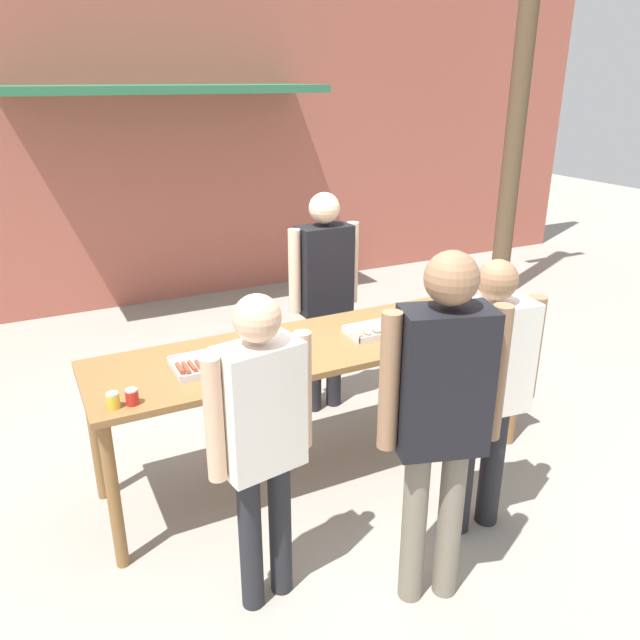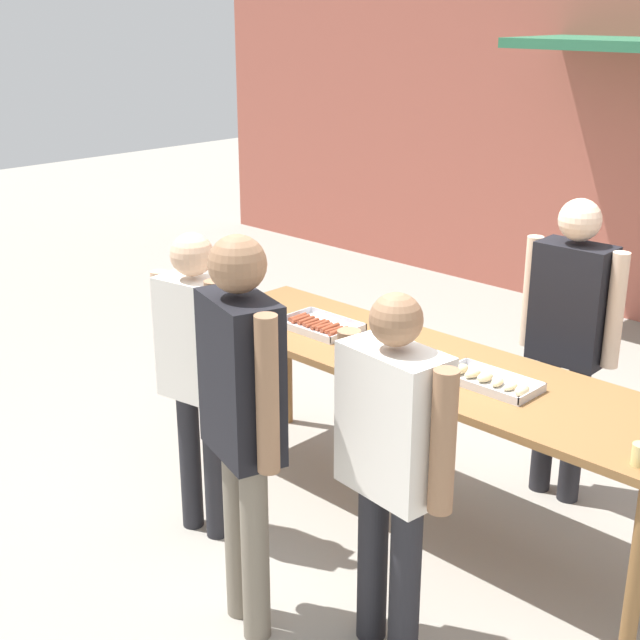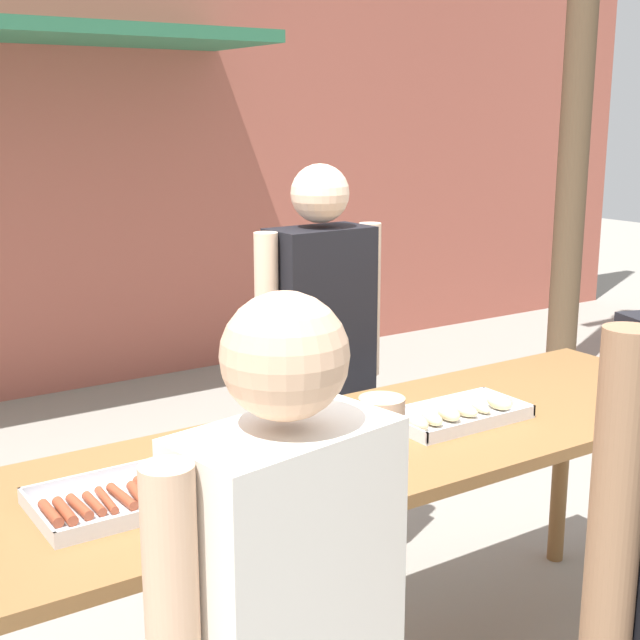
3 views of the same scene
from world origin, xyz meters
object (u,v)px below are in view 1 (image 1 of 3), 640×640
at_px(beer_cup, 511,316).
at_px(person_server_behind_table, 324,284).
at_px(person_customer_with_cup, 487,379).
at_px(utility_pole, 526,34).
at_px(person_customer_holding_hotdog, 261,430).
at_px(person_customer_waiting_in_line, 441,405).
at_px(food_tray_buns, 380,329).
at_px(condiment_jar_mustard, 113,400).
at_px(food_tray_sausages, 211,364).
at_px(condiment_jar_ketchup, 132,397).

bearing_deg(beer_cup, person_server_behind_table, 130.98).
relative_size(person_customer_with_cup, utility_pole, 0.29).
height_order(person_customer_holding_hotdog, person_customer_waiting_in_line, person_customer_waiting_in_line).
bearing_deg(person_customer_waiting_in_line, food_tray_buns, -92.23).
relative_size(person_server_behind_table, person_customer_holding_hotdog, 1.05).
bearing_deg(person_customer_waiting_in_line, person_server_behind_table, -84.52).
xyz_separation_m(condiment_jar_mustard, person_customer_with_cup, (1.88, -0.64, -0.01)).
relative_size(beer_cup, person_customer_with_cup, 0.06).
distance_m(beer_cup, person_customer_with_cup, 0.99).
xyz_separation_m(person_server_behind_table, person_customer_waiting_in_line, (-0.41, -2.01, 0.06)).
bearing_deg(person_customer_waiting_in_line, beer_cup, -126.67).
xyz_separation_m(food_tray_sausages, person_customer_holding_hotdog, (-0.03, -0.87, 0.04)).
bearing_deg(condiment_jar_ketchup, person_customer_with_cup, -19.68).
height_order(condiment_jar_mustard, condiment_jar_ketchup, same).
relative_size(condiment_jar_ketchup, person_server_behind_table, 0.05).
height_order(food_tray_buns, condiment_jar_mustard, condiment_jar_mustard).
height_order(beer_cup, person_customer_waiting_in_line, person_customer_waiting_in_line).
xyz_separation_m(condiment_jar_ketchup, person_customer_with_cup, (1.78, -0.64, -0.01)).
height_order(food_tray_sausages, utility_pole, utility_pole).
height_order(food_tray_sausages, person_customer_holding_hotdog, person_customer_holding_hotdog).
distance_m(condiment_jar_ketchup, person_server_behind_table, 1.94).
xyz_separation_m(food_tray_sausages, condiment_jar_mustard, (-0.59, -0.26, 0.03)).
relative_size(food_tray_sausages, condiment_jar_ketchup, 5.22).
xyz_separation_m(beer_cup, utility_pole, (2.27, 2.56, 1.95)).
relative_size(condiment_jar_mustard, person_server_behind_table, 0.05).
xyz_separation_m(beer_cup, person_customer_waiting_in_line, (-1.32, -0.96, 0.12)).
bearing_deg(beer_cup, condiment_jar_mustard, -179.95).
distance_m(condiment_jar_ketchup, person_customer_with_cup, 1.89).
distance_m(person_customer_holding_hotdog, utility_pole, 5.71).
relative_size(person_customer_holding_hotdog, utility_pole, 0.29).
height_order(beer_cup, person_server_behind_table, person_server_behind_table).
height_order(beer_cup, person_customer_with_cup, person_customer_with_cup).
relative_size(person_customer_waiting_in_line, utility_pole, 0.32).
height_order(person_customer_holding_hotdog, utility_pole, utility_pole).
height_order(food_tray_sausages, beer_cup, beer_cup).
xyz_separation_m(food_tray_buns, person_customer_waiting_in_line, (-0.43, -1.22, 0.15)).
xyz_separation_m(condiment_jar_mustard, condiment_jar_ketchup, (0.09, -0.00, 0.00)).
relative_size(food_tray_buns, utility_pole, 0.08).
height_order(food_tray_sausages, food_tray_buns, food_tray_buns).
height_order(person_customer_holding_hotdog, person_customer_with_cup, person_customer_holding_hotdog).
bearing_deg(person_customer_waiting_in_line, person_customer_holding_hotdog, -8.07).
relative_size(food_tray_buns, person_server_behind_table, 0.27).
xyz_separation_m(condiment_jar_mustard, person_customer_waiting_in_line, (1.32, -0.96, 0.12)).
bearing_deg(food_tray_buns, condiment_jar_ketchup, -170.97).
xyz_separation_m(person_customer_waiting_in_line, utility_pole, (3.58, 3.53, 1.83)).
distance_m(food_tray_sausages, person_customer_with_cup, 1.57).
bearing_deg(person_customer_holding_hotdog, utility_pole, -153.32).
bearing_deg(condiment_jar_mustard, condiment_jar_ketchup, -2.52).
relative_size(condiment_jar_ketchup, person_customer_waiting_in_line, 0.05).
relative_size(food_tray_sausages, utility_pole, 0.08).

